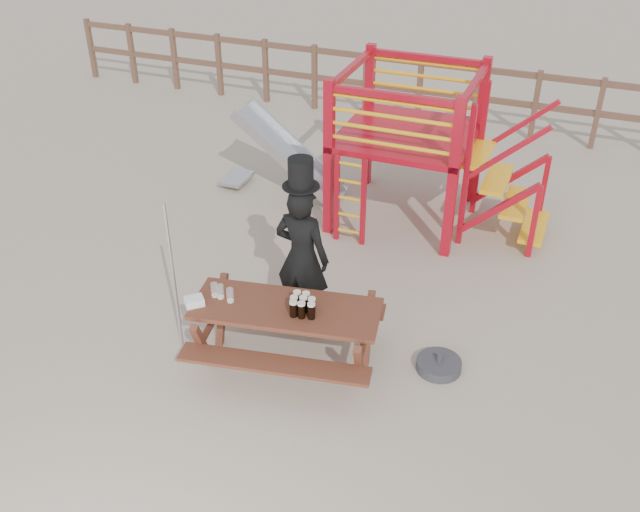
{
  "coord_description": "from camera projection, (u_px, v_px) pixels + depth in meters",
  "views": [
    {
      "loc": [
        2.36,
        -4.97,
        4.88
      ],
      "look_at": [
        0.07,
        0.8,
        0.93
      ],
      "focal_mm": 40.0,
      "sensor_mm": 36.0,
      "label": 1
    }
  ],
  "objects": [
    {
      "name": "ground",
      "position": [
        285.0,
        371.0,
        7.25
      ],
      "size": [
        60.0,
        60.0,
        0.0
      ],
      "primitive_type": "plane",
      "color": "tan",
      "rests_on": "ground"
    },
    {
      "name": "metal_pole",
      "position": [
        174.0,
        278.0,
        7.16
      ],
      "size": [
        0.04,
        0.04,
        1.7
      ],
      "primitive_type": "cylinder",
      "color": "#B2B2B7",
      "rests_on": "ground"
    },
    {
      "name": "picnic_table",
      "position": [
        287.0,
        328.0,
        7.11
      ],
      "size": [
        2.04,
        1.58,
        0.72
      ],
      "rotation": [
        0.0,
        0.0,
        0.18
      ],
      "color": "brown",
      "rests_on": "ground"
    },
    {
      "name": "back_fence",
      "position": [
        448.0,
        87.0,
        12.35
      ],
      "size": [
        15.09,
        0.09,
        1.2
      ],
      "color": "brown",
      "rests_on": "ground"
    },
    {
      "name": "stout_pints",
      "position": [
        302.0,
        305.0,
        6.85
      ],
      "size": [
        0.28,
        0.25,
        0.17
      ],
      "color": "black",
      "rests_on": "picnic_table"
    },
    {
      "name": "empty_glasses",
      "position": [
        222.0,
        293.0,
        7.06
      ],
      "size": [
        0.26,
        0.1,
        0.15
      ],
      "color": "silver",
      "rests_on": "picnic_table"
    },
    {
      "name": "paper_bag",
      "position": [
        194.0,
        301.0,
        6.98
      ],
      "size": [
        0.23,
        0.23,
        0.08
      ],
      "primitive_type": "cube",
      "rotation": [
        0.0,
        0.0,
        0.76
      ],
      "color": "white",
      "rests_on": "picnic_table"
    },
    {
      "name": "man_with_hat",
      "position": [
        302.0,
        254.0,
        7.48
      ],
      "size": [
        0.64,
        0.44,
        1.98
      ],
      "rotation": [
        0.0,
        0.0,
        3.07
      ],
      "color": "black",
      "rests_on": "ground"
    },
    {
      "name": "parasol_base",
      "position": [
        439.0,
        365.0,
        7.25
      ],
      "size": [
        0.46,
        0.46,
        0.19
      ],
      "color": "#333338",
      "rests_on": "ground"
    },
    {
      "name": "playground_fort",
      "position": [
        401.0,
        144.0,
        9.45
      ],
      "size": [
        4.71,
        1.84,
        2.1
      ],
      "color": "#A90B1A",
      "rests_on": "ground"
    }
  ]
}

